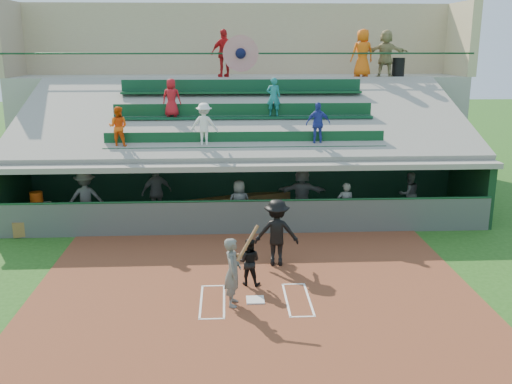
{
  "coord_description": "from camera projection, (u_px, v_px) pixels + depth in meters",
  "views": [
    {
      "loc": [
        -0.64,
        -12.57,
        6.0
      ],
      "look_at": [
        0.2,
        3.5,
        1.8
      ],
      "focal_mm": 40.0,
      "sensor_mm": 36.0,
      "label": 1
    }
  ],
  "objects": [
    {
      "name": "dugout_bench",
      "position": [
        244.0,
        202.0,
        21.29
      ],
      "size": [
        15.09,
        6.19,
        0.48
      ],
      "primitive_type": "cube",
      "rotation": [
        0.0,
        0.0,
        0.37
      ],
      "color": "olive",
      "rests_on": "dugout_floor"
    },
    {
      "name": "dugout_player_c",
      "position": [
        239.0,
        204.0,
        18.96
      ],
      "size": [
        0.85,
        0.63,
        1.59
      ],
      "primitive_type": "imported",
      "rotation": [
        0.0,
        0.0,
        3.32
      ],
      "color": "#585B56",
      "rests_on": "dugout_floor"
    },
    {
      "name": "dugout_player_b",
      "position": [
        157.0,
        192.0,
        19.92
      ],
      "size": [
        1.17,
        0.89,
        1.85
      ],
      "primitive_type": "imported",
      "rotation": [
        0.0,
        0.0,
        3.6
      ],
      "color": "#545752",
      "rests_on": "dugout_floor"
    },
    {
      "name": "concourse_staff_b",
      "position": [
        362.0,
        53.0,
        24.33
      ],
      "size": [
        1.07,
        0.78,
        2.01
      ],
      "primitive_type": "imported",
      "rotation": [
        0.0,
        0.0,
        3.29
      ],
      "color": "#E85B0D",
      "rests_on": "concourse_slab"
    },
    {
      "name": "dugout_player_a",
      "position": [
        86.0,
        198.0,
        19.13
      ],
      "size": [
        1.31,
        0.89,
        1.88
      ],
      "primitive_type": "imported",
      "rotation": [
        0.0,
        0.0,
        3.31
      ],
      "color": "#51534E",
      "rests_on": "dugout_floor"
    },
    {
      "name": "dugout_player_d",
      "position": [
        302.0,
        193.0,
        19.9
      ],
      "size": [
        1.72,
        0.69,
        1.81
      ],
      "primitive_type": "imported",
      "rotation": [
        0.0,
        0.0,
        3.05
      ],
      "color": "#5C5F5A",
      "rests_on": "dugout_floor"
    },
    {
      "name": "batters_box_chalk",
      "position": [
        255.0,
        300.0,
        13.69
      ],
      "size": [
        2.65,
        1.85,
        0.01
      ],
      "color": "silver",
      "rests_on": "dirt_slab"
    },
    {
      "name": "dirt_slab",
      "position": [
        254.0,
        292.0,
        14.17
      ],
      "size": [
        11.0,
        9.0,
        0.02
      ],
      "primitive_type": "cube",
      "color": "brown",
      "rests_on": "ground"
    },
    {
      "name": "home_plate",
      "position": [
        255.0,
        300.0,
        13.68
      ],
      "size": [
        0.43,
        0.43,
        0.03
      ],
      "primitive_type": "cube",
      "color": "silver",
      "rests_on": "dirt_slab"
    },
    {
      "name": "dugout_floor",
      "position": [
        246.0,
        218.0,
        20.21
      ],
      "size": [
        16.0,
        3.5,
        0.04
      ],
      "primitive_type": "cube",
      "color": "gray",
      "rests_on": "ground"
    },
    {
      "name": "concourse_staff_a",
      "position": [
        224.0,
        53.0,
        24.28
      ],
      "size": [
        1.27,
        0.9,
        2.0
      ],
      "primitive_type": "imported",
      "rotation": [
        0.0,
        0.0,
        3.54
      ],
      "color": "red",
      "rests_on": "concourse_slab"
    },
    {
      "name": "grandstand",
      "position": [
        242.0,
        138.0,
        23.27
      ],
      "size": [
        20.4,
        10.4,
        7.8
      ],
      "color": "#4F544F",
      "rests_on": "ground"
    },
    {
      "name": "batter_at_plate",
      "position": [
        233.0,
        271.0,
        13.27
      ],
      "size": [
        0.85,
        0.74,
        1.95
      ],
      "color": "#50534E",
      "rests_on": "dirt_slab"
    },
    {
      "name": "catcher",
      "position": [
        249.0,
        262.0,
        14.46
      ],
      "size": [
        0.7,
        0.6,
        1.23
      ],
      "primitive_type": "imported",
      "rotation": [
        0.0,
        0.0,
        2.9
      ],
      "color": "black",
      "rests_on": "dirt_slab"
    },
    {
      "name": "water_cooler",
      "position": [
        36.0,
        198.0,
        19.03
      ],
      "size": [
        0.42,
        0.42,
        0.42
      ],
      "primitive_type": "cylinder",
      "color": "#CE490C",
      "rests_on": "white_table"
    },
    {
      "name": "white_table",
      "position": [
        38.0,
        215.0,
        19.13
      ],
      "size": [
        0.95,
        0.78,
        0.75
      ],
      "primitive_type": "cube",
      "rotation": [
        0.0,
        0.0,
        0.17
      ],
      "color": "white",
      "rests_on": "dugout_floor"
    },
    {
      "name": "ground",
      "position": [
        255.0,
        301.0,
        13.69
      ],
      "size": [
        100.0,
        100.0,
        0.0
      ],
      "primitive_type": "plane",
      "color": "#1F4D15",
      "rests_on": "ground"
    },
    {
      "name": "concourse_staff_c",
      "position": [
        386.0,
        53.0,
        24.64
      ],
      "size": [
        1.93,
        1.21,
        1.99
      ],
      "primitive_type": "imported",
      "rotation": [
        0.0,
        0.0,
        2.77
      ],
      "color": "tan",
      "rests_on": "concourse_slab"
    },
    {
      "name": "dugout_player_f",
      "position": [
        409.0,
        194.0,
        20.26
      ],
      "size": [
        0.85,
        0.72,
        1.56
      ],
      "primitive_type": "imported",
      "rotation": [
        0.0,
        0.0,
        3.32
      ],
      "color": "#51544F",
      "rests_on": "dugout_floor"
    },
    {
      "name": "concourse_slab",
      "position": [
        240.0,
        127.0,
        26.16
      ],
      "size": [
        20.0,
        3.0,
        4.6
      ],
      "primitive_type": "cube",
      "color": "gray",
      "rests_on": "ground"
    },
    {
      "name": "dugout_player_e",
      "position": [
        345.0,
        205.0,
        18.85
      ],
      "size": [
        0.57,
        0.37,
        1.54
      ],
      "primitive_type": "imported",
      "rotation": [
        0.0,
        0.0,
        3.15
      ],
      "color": "#51534F",
      "rests_on": "dugout_floor"
    },
    {
      "name": "trash_bin",
      "position": [
        398.0,
        67.0,
        24.89
      ],
      "size": [
        0.54,
        0.54,
        0.8
      ],
      "primitive_type": "cylinder",
      "color": "black",
      "rests_on": "concourse_slab"
    },
    {
      "name": "home_umpire",
      "position": [
        277.0,
        232.0,
        15.69
      ],
      "size": [
        1.27,
        0.81,
        1.87
      ],
      "primitive_type": "imported",
      "rotation": [
        0.0,
        0.0,
        3.04
      ],
      "color": "black",
      "rests_on": "dirt_slab"
    }
  ]
}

